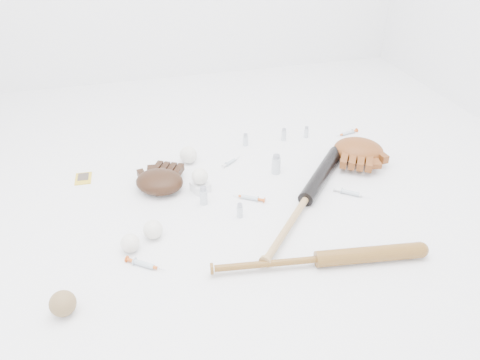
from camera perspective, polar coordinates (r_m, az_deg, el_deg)
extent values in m
plane|color=white|center=(1.96, -0.05, -2.44)|extent=(3.00, 3.00, 0.00)
cube|color=gold|center=(2.20, -18.56, 0.17)|extent=(0.07, 0.10, 0.01)
cube|color=white|center=(2.01, -4.85, -0.85)|extent=(0.09, 0.09, 0.04)
sphere|color=white|center=(1.98, -4.92, 0.45)|extent=(0.07, 0.07, 0.07)
sphere|color=white|center=(1.73, -13.26, -7.51)|extent=(0.07, 0.07, 0.07)
sphere|color=white|center=(2.21, -6.32, 3.06)|extent=(0.08, 0.08, 0.08)
sphere|color=white|center=(1.77, -10.56, -5.96)|extent=(0.07, 0.07, 0.07)
sphere|color=olive|center=(1.57, -20.79, -13.90)|extent=(0.08, 0.08, 0.08)
cylinder|color=silver|center=(2.40, 5.37, 5.55)|extent=(0.03, 0.03, 0.07)
cylinder|color=silver|center=(2.34, 0.67, 4.95)|extent=(0.03, 0.03, 0.06)
cylinder|color=silver|center=(1.92, -4.47, -1.90)|extent=(0.03, 0.03, 0.08)
cylinder|color=silver|center=(2.11, 4.43, 1.94)|extent=(0.04, 0.04, 0.09)
cylinder|color=silver|center=(1.85, -0.02, -3.71)|extent=(0.02, 0.02, 0.06)
cylinder|color=silver|center=(2.44, 8.09, 5.81)|extent=(0.02, 0.02, 0.06)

